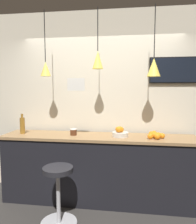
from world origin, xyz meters
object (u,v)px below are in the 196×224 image
object	(u,v)px
fruit_bowl	(120,132)
bar_stool	(58,188)
spread_jar	(73,132)
mounted_tv	(175,70)
juice_bottle	(22,125)

from	to	relation	value
fruit_bowl	bar_stool	bearing A→B (deg)	-139.25
spread_jar	mounted_tv	xyz separation A→B (m)	(1.49, 0.36, 0.92)
bar_stool	juice_bottle	distance (m)	1.18
fruit_bowl	spread_jar	xyz separation A→B (m)	(-0.69, -0.00, -0.02)
juice_bottle	mounted_tv	bearing A→B (deg)	8.83
bar_stool	spread_jar	world-z (taller)	spread_jar
bar_stool	mounted_tv	distance (m)	2.35
fruit_bowl	mounted_tv	xyz separation A→B (m)	(0.80, 0.35, 0.90)
fruit_bowl	juice_bottle	xyz separation A→B (m)	(-1.49, -0.00, 0.07)
mounted_tv	fruit_bowl	bearing A→B (deg)	-156.19
spread_jar	juice_bottle	bearing A→B (deg)	180.00
juice_bottle	spread_jar	world-z (taller)	juice_bottle
juice_bottle	spread_jar	bearing A→B (deg)	-0.00
bar_stool	juice_bottle	world-z (taller)	juice_bottle
fruit_bowl	juice_bottle	distance (m)	1.49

